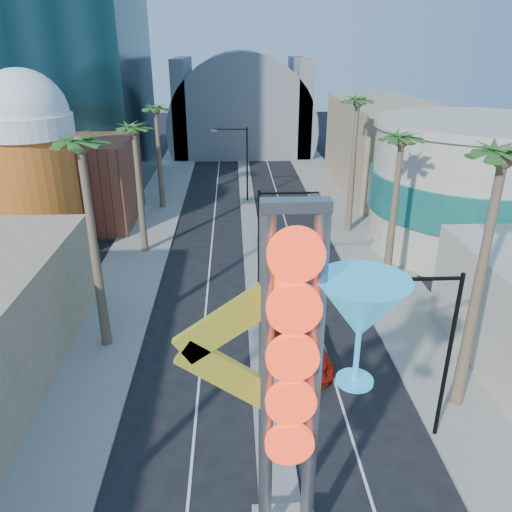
{
  "coord_description": "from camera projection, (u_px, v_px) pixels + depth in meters",
  "views": [
    {
      "loc": [
        -1.56,
        -8.86,
        16.15
      ],
      "look_at": [
        -0.28,
        18.15,
        4.52
      ],
      "focal_mm": 35.0,
      "sensor_mm": 36.0,
      "label": 1
    }
  ],
  "objects": [
    {
      "name": "streetlight_1",
      "position": [
        242.0,
        157.0,
        53.0
      ],
      "size": [
        3.79,
        0.25,
        8.0
      ],
      "color": "black",
      "rests_on": "ground"
    },
    {
      "name": "streetlight_0",
      "position": [
        268.0,
        239.0,
        31.03
      ],
      "size": [
        3.79,
        0.25,
        8.0
      ],
      "color": "black",
      "rests_on": "ground"
    },
    {
      "name": "palm_2",
      "position": [
        134.0,
        137.0,
        37.97
      ],
      "size": [
        2.4,
        2.4,
        11.2
      ],
      "color": "brown",
      "rests_on": "ground"
    },
    {
      "name": "filler_east",
      "position": [
        385.0,
        147.0,
        57.35
      ],
      "size": [
        10.0,
        20.0,
        10.0
      ],
      "primitive_type": "cube",
      "color": "#91825D",
      "rests_on": "ground"
    },
    {
      "name": "sidewalk_west",
      "position": [
        148.0,
        230.0,
        46.25
      ],
      "size": [
        5.0,
        100.0,
        0.15
      ],
      "primitive_type": "cube",
      "color": "gray",
      "rests_on": "ground"
    },
    {
      "name": "beer_mug",
      "position": [
        31.0,
        160.0,
        38.27
      ],
      "size": [
        7.0,
        7.0,
        14.5
      ],
      "color": "#CA5C1B",
      "rests_on": "ground"
    },
    {
      "name": "brick_filler_west",
      "position": [
        80.0,
        181.0,
        47.17
      ],
      "size": [
        10.0,
        10.0,
        8.0
      ],
      "primitive_type": "cube",
      "color": "brown",
      "rests_on": "ground"
    },
    {
      "name": "sidewalk_east",
      "position": [
        351.0,
        227.0,
        47.08
      ],
      "size": [
        5.0,
        100.0,
        0.15
      ],
      "primitive_type": "cube",
      "color": "gray",
      "rests_on": "ground"
    },
    {
      "name": "red_pickup",
      "position": [
        302.0,
        350.0,
        27.04
      ],
      "size": [
        2.87,
        5.73,
        1.56
      ],
      "primitive_type": "imported",
      "rotation": [
        0.0,
        0.0,
        0.05
      ],
      "color": "#AF1A0D",
      "rests_on": "ground"
    },
    {
      "name": "palm_7",
      "position": [
        357.0,
        111.0,
        41.9
      ],
      "size": [
        2.4,
        2.4,
        12.7
      ],
      "color": "brown",
      "rests_on": "ground"
    },
    {
      "name": "canopy",
      "position": [
        242.0,
        123.0,
        78.95
      ],
      "size": [
        22.0,
        16.0,
        22.0
      ],
      "color": "slate",
      "rests_on": "ground"
    },
    {
      "name": "palm_6",
      "position": [
        401.0,
        150.0,
        31.24
      ],
      "size": [
        2.4,
        2.4,
        11.7
      ],
      "color": "brown",
      "rests_on": "ground"
    },
    {
      "name": "palm_3",
      "position": [
        156.0,
        116.0,
        48.98
      ],
      "size": [
        2.4,
        2.4,
        11.2
      ],
      "color": "brown",
      "rests_on": "ground"
    },
    {
      "name": "neon_sign",
      "position": [
        319.0,
        374.0,
        14.45
      ],
      "size": [
        6.53,
        2.6,
        12.55
      ],
      "color": "gray",
      "rests_on": "ground"
    },
    {
      "name": "turquoise_building",
      "position": [
        472.0,
        187.0,
        40.82
      ],
      "size": [
        16.6,
        16.6,
        10.6
      ],
      "color": "#B4AE98",
      "rests_on": "ground"
    },
    {
      "name": "palm_5",
      "position": [
        500.0,
        176.0,
        19.7
      ],
      "size": [
        2.4,
        2.4,
        13.2
      ],
      "color": "brown",
      "rests_on": "ground"
    },
    {
      "name": "median",
      "position": [
        249.0,
        218.0,
        49.42
      ],
      "size": [
        1.6,
        84.0,
        0.15
      ],
      "primitive_type": "cube",
      "color": "gray",
      "rests_on": "ground"
    },
    {
      "name": "pedestrian_b",
      "position": [
        382.0,
        278.0,
        34.84
      ],
      "size": [
        0.85,
        0.7,
        1.58
      ],
      "primitive_type": "imported",
      "rotation": [
        0.0,
        0.0,
        2.99
      ],
      "color": "gray",
      "rests_on": "sidewalk_east"
    },
    {
      "name": "streetlight_2",
      "position": [
        439.0,
        344.0,
        20.31
      ],
      "size": [
        3.45,
        0.25,
        8.0
      ],
      "color": "black",
      "rests_on": "ground"
    },
    {
      "name": "palm_1",
      "position": [
        82.0,
        159.0,
        24.59
      ],
      "size": [
        2.4,
        2.4,
        12.7
      ],
      "color": "brown",
      "rests_on": "ground"
    }
  ]
}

